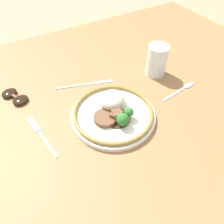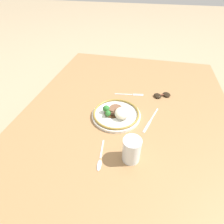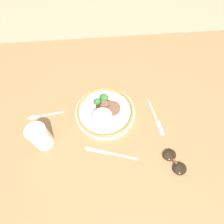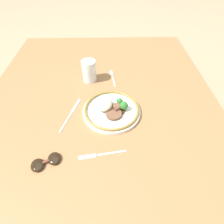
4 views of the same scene
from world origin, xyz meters
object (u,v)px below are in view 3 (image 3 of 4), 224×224
object	(u,v)px
fork	(157,120)
knife	(109,153)
plate	(105,111)
sunglasses	(175,162)
juice_glass	(41,137)
spoon	(39,116)

from	to	relation	value
fork	knife	distance (m)	0.25
plate	knife	bearing A→B (deg)	90.88
plate	sunglasses	distance (m)	0.34
plate	juice_glass	distance (m)	0.28
plate	fork	bearing A→B (deg)	165.86
juice_glass	sunglasses	bearing A→B (deg)	165.68
plate	spoon	distance (m)	0.29
sunglasses	knife	bearing A→B (deg)	-37.68
plate	spoon	world-z (taller)	plate
fork	knife	xyz separation A→B (m)	(0.22, 0.13, -0.00)
fork	sunglasses	world-z (taller)	sunglasses
fork	sunglasses	distance (m)	0.19
juice_glass	knife	distance (m)	0.27
fork	spoon	size ratio (longest dim) A/B	1.13
juice_glass	fork	bearing A→B (deg)	-173.03
plate	spoon	size ratio (longest dim) A/B	1.63
fork	spoon	distance (m)	0.52
juice_glass	sunglasses	distance (m)	0.51
knife	fork	bearing A→B (deg)	-132.21
juice_glass	fork	xyz separation A→B (m)	(-0.47, -0.06, -0.05)
plate	juice_glass	size ratio (longest dim) A/B	2.28
knife	spoon	world-z (taller)	spoon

